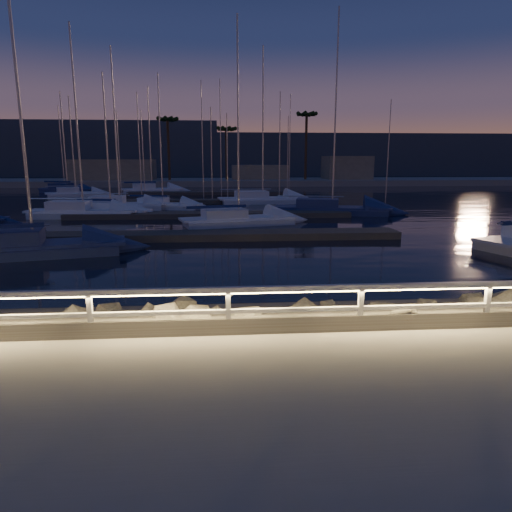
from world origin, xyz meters
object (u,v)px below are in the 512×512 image
object	(u,v)px
sailboat_h	(329,208)
sailboat_m	(66,189)
sailboat_c	(236,219)
sailboat_g	(161,204)
sailboat_b	(28,246)
sailboat_k	(260,199)
sailboat_f	(81,211)
sailboat_i	(74,193)
sailboat_e	(109,210)
sailboat_n	(150,189)
sailboat_j	(117,205)
guard_rail	(179,301)

from	to	relation	value
sailboat_h	sailboat_m	world-z (taller)	sailboat_h
sailboat_c	sailboat_g	xyz separation A→B (m)	(-6.51, 11.38, -0.03)
sailboat_b	sailboat_k	xyz separation A→B (m)	(13.05, 25.50, 0.01)
sailboat_f	sailboat_k	bearing A→B (deg)	37.32
sailboat_c	sailboat_i	world-z (taller)	sailboat_c
sailboat_e	sailboat_n	size ratio (longest dim) A/B	0.79
sailboat_i	sailboat_j	distance (m)	17.61
sailboat_f	sailboat_h	xyz separation A→B (m)	(19.91, 0.95, -0.01)
sailboat_j	sailboat_n	xyz separation A→B (m)	(-0.30, 22.00, 0.00)
guard_rail	sailboat_k	size ratio (longest dim) A/B	2.86
sailboat_j	sailboat_k	world-z (taller)	sailboat_k
sailboat_j	sailboat_k	xyz separation A→B (m)	(13.39, 5.11, 0.01)
sailboat_f	sailboat_m	size ratio (longest dim) A/B	1.07
sailboat_i	sailboat_h	bearing A→B (deg)	-57.78
sailboat_g	sailboat_e	bearing A→B (deg)	-111.26
sailboat_h	sailboat_n	world-z (taller)	sailboat_h
sailboat_g	sailboat_n	size ratio (longest dim) A/B	0.85
sailboat_f	sailboat_g	bearing A→B (deg)	50.35
guard_rail	sailboat_e	bearing A→B (deg)	106.17
sailboat_j	sailboat_i	bearing A→B (deg)	117.48
sailboat_c	sailboat_m	distance (m)	40.16
sailboat_b	sailboat_f	xyz separation A→B (m)	(-1.95, 14.82, 0.01)
guard_rail	sailboat_c	xyz separation A→B (m)	(1.94, 21.52, -0.95)
sailboat_h	sailboat_n	xyz separation A→B (m)	(-18.61, 26.62, 0.00)
sailboat_f	sailboat_b	bearing A→B (deg)	-80.64
sailboat_c	sailboat_b	bearing A→B (deg)	-150.64
sailboat_j	sailboat_n	bearing A→B (deg)	89.50
sailboat_e	sailboat_j	world-z (taller)	sailboat_j
sailboat_f	sailboat_n	bearing A→B (deg)	89.17
sailboat_f	sailboat_m	bearing A→B (deg)	111.61
sailboat_b	sailboat_e	size ratio (longest dim) A/B	1.26
sailboat_f	sailboat_i	size ratio (longest dim) A/B	1.20
sailboat_c	sailboat_g	size ratio (longest dim) A/B	1.14
sailboat_c	sailboat_h	world-z (taller)	sailboat_h
sailboat_m	sailboat_n	size ratio (longest dim) A/B	0.95
sailboat_g	sailboat_k	xyz separation A→B (m)	(9.58, 4.56, 0.07)
sailboat_i	sailboat_n	distance (m)	10.48
guard_rail	sailboat_i	bearing A→B (deg)	109.44
sailboat_c	sailboat_j	distance (m)	14.96
sailboat_e	sailboat_j	size ratio (longest dim) A/B	0.79
sailboat_g	sailboat_i	distance (m)	19.30
sailboat_i	guard_rail	bearing A→B (deg)	-91.52
sailboat_n	sailboat_i	bearing A→B (deg)	-155.88
guard_rail	sailboat_f	xyz separation A→B (m)	(-9.99, 26.77, -0.91)
sailboat_b	sailboat_j	bearing A→B (deg)	77.93
sailboat_n	sailboat_b	bearing A→B (deg)	-103.79
sailboat_b	sailboat_m	distance (m)	44.78
sailboat_j	sailboat_n	distance (m)	22.01
sailboat_b	sailboat_m	bearing A→B (deg)	92.65
sailboat_m	sailboat_c	bearing A→B (deg)	-40.05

